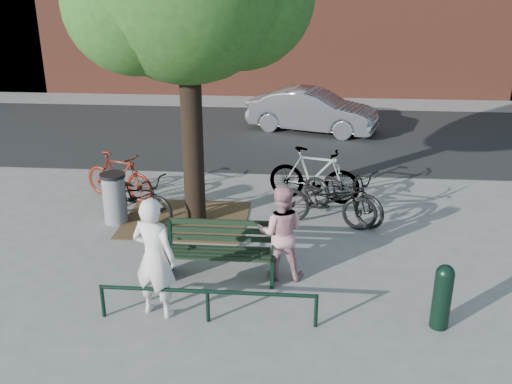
# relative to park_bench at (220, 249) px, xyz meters

# --- Properties ---
(ground) EXTENTS (90.00, 90.00, 0.00)m
(ground) POSITION_rel_park_bench_xyz_m (0.00, -0.08, -0.48)
(ground) COLOR gray
(ground) RESTS_ON ground
(dirt_pit) EXTENTS (2.40, 2.00, 0.02)m
(dirt_pit) POSITION_rel_park_bench_xyz_m (-1.00, 2.12, -0.47)
(dirt_pit) COLOR brown
(dirt_pit) RESTS_ON ground
(road) EXTENTS (40.00, 7.00, 0.01)m
(road) POSITION_rel_park_bench_xyz_m (0.00, 8.42, -0.47)
(road) COLOR black
(road) RESTS_ON ground
(park_bench) EXTENTS (1.74, 0.54, 0.97)m
(park_bench) POSITION_rel_park_bench_xyz_m (0.00, 0.00, 0.00)
(park_bench) COLOR black
(park_bench) RESTS_ON ground
(guard_railing) EXTENTS (3.06, 0.06, 0.51)m
(guard_railing) POSITION_rel_park_bench_xyz_m (0.00, -1.28, -0.08)
(guard_railing) COLOR black
(guard_railing) RESTS_ON ground
(person_left) EXTENTS (0.75, 0.60, 1.79)m
(person_left) POSITION_rel_park_bench_xyz_m (-0.75, -1.13, 0.41)
(person_left) COLOR silver
(person_left) RESTS_ON ground
(person_right) EXTENTS (0.76, 0.60, 1.56)m
(person_right) POSITION_rel_park_bench_xyz_m (0.95, 0.07, 0.30)
(person_right) COLOR #BC8188
(person_right) RESTS_ON ground
(bollard) EXTENTS (0.26, 0.26, 0.96)m
(bollard) POSITION_rel_park_bench_xyz_m (3.20, -1.14, 0.03)
(bollard) COLOR black
(bollard) RESTS_ON ground
(litter_bin) EXTENTS (0.49, 0.49, 1.00)m
(litter_bin) POSITION_rel_park_bench_xyz_m (-2.33, 1.92, 0.03)
(litter_bin) COLOR gray
(litter_bin) RESTS_ON ground
(bicycle_a) EXTENTS (1.91, 1.46, 0.96)m
(bicycle_a) POSITION_rel_park_bench_xyz_m (-1.94, 2.12, 0.00)
(bicycle_a) COLOR black
(bicycle_a) RESTS_ON ground
(bicycle_b) EXTENTS (1.78, 1.08, 1.03)m
(bicycle_b) POSITION_rel_park_bench_xyz_m (-2.62, 3.12, 0.04)
(bicycle_b) COLOR #5A160C
(bicycle_b) RESTS_ON ground
(bicycle_c) EXTENTS (2.07, 1.13, 1.03)m
(bicycle_c) POSITION_rel_park_bench_xyz_m (1.73, 2.12, 0.04)
(bicycle_c) COLOR black
(bicycle_c) RESTS_ON ground
(bicycle_d) EXTENTS (2.02, 1.00, 1.17)m
(bicycle_d) POSITION_rel_park_bench_xyz_m (1.52, 3.34, 0.11)
(bicycle_d) COLOR gray
(bicycle_d) RESTS_ON ground
(bicycle_e) EXTENTS (1.95, 1.87, 1.05)m
(bicycle_e) POSITION_rel_park_bench_xyz_m (2.07, 2.50, 0.05)
(bicycle_e) COLOR black
(bicycle_e) RESTS_ON ground
(parked_car) EXTENTS (4.09, 2.45, 1.27)m
(parked_car) POSITION_rel_park_bench_xyz_m (1.53, 8.96, 0.16)
(parked_car) COLOR gray
(parked_car) RESTS_ON ground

